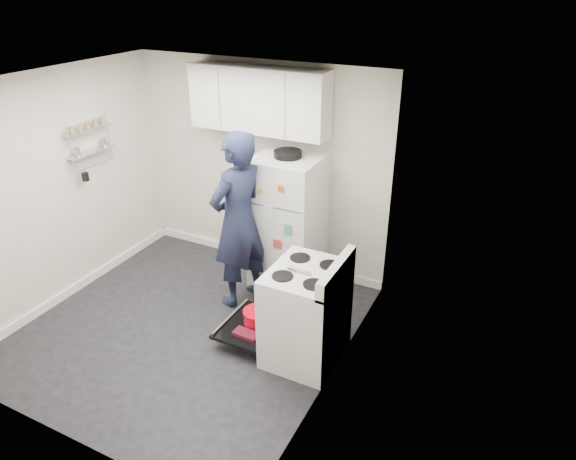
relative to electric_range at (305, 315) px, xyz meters
The scene contains 7 objects.
room 1.49m from the electric_range, behind, with size 3.21×3.21×2.51m.
electric_range is the anchor object (origin of this frame).
open_oven_door 0.63m from the electric_range, behind, with size 0.55×0.72×0.22m.
refrigerator 1.36m from the electric_range, 123.36° to the left, with size 0.72×0.74×1.64m.
upper_cabinets 2.38m from the electric_range, 132.27° to the left, with size 1.60×0.33×0.70m, color silver.
wall_shelf_rack 3.05m from the electric_range, behind, with size 0.14×0.60×0.61m.
person 1.28m from the electric_range, 151.90° to the left, with size 0.72×0.47×1.96m, color #181E36.
Camera 1 is at (2.87, -3.43, 3.34)m, focal length 32.00 mm.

